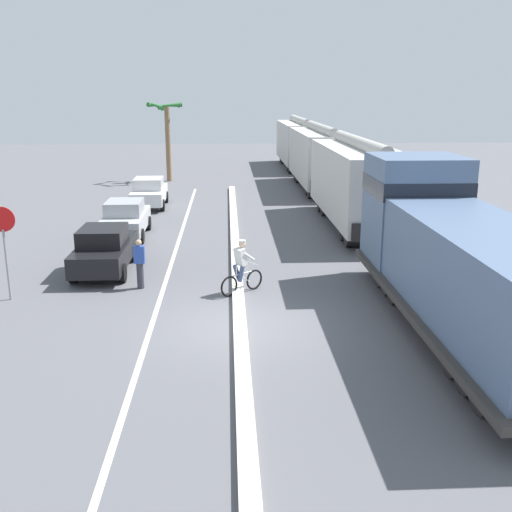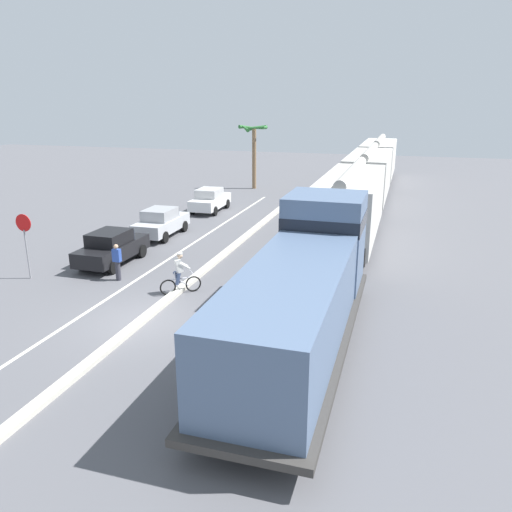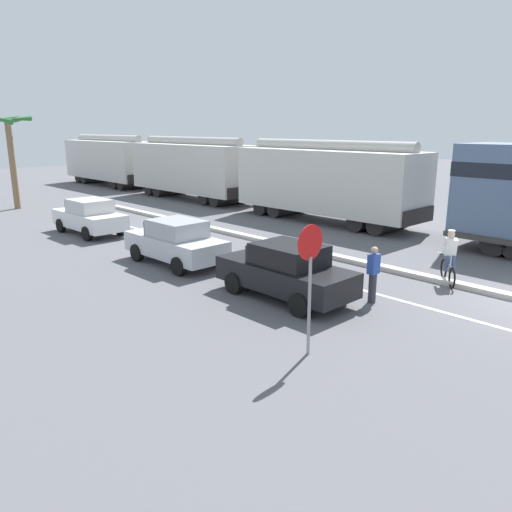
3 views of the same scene
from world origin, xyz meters
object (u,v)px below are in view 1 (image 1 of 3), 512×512
at_px(hopper_car_middle, 320,157).
at_px(pedestrian_by_cars, 140,263).
at_px(parked_car_white, 149,192).
at_px(parked_car_black, 104,249).
at_px(locomotive, 453,259).
at_px(stop_sign, 4,235).
at_px(cyclist, 241,268).
at_px(parked_car_silver, 125,219).
at_px(palm_tree_near, 167,122).
at_px(hopper_car_trailing, 299,143).
at_px(hopper_car_lead, 358,183).

relative_size(hopper_car_middle, pedestrian_by_cars, 6.54).
bearing_deg(parked_car_white, parked_car_black, -90.13).
bearing_deg(parked_car_white, locomotive, -59.76).
bearing_deg(stop_sign, cyclist, 2.09).
height_order(parked_car_silver, cyclist, cyclist).
distance_m(locomotive, stop_sign, 12.94).
height_order(locomotive, hopper_car_middle, locomotive).
distance_m(hopper_car_middle, parked_car_white, 12.03).
distance_m(locomotive, parked_car_white, 20.55).
xyz_separation_m(parked_car_white, palm_tree_near, (0.14, 10.07, 3.33)).
bearing_deg(parked_car_silver, cyclist, -58.33).
bearing_deg(pedestrian_by_cars, hopper_car_trailing, 74.50).
bearing_deg(pedestrian_by_cars, parked_car_white, 95.85).
bearing_deg(parked_car_silver, pedestrian_by_cars, -77.40).
distance_m(parked_car_black, parked_car_white, 12.39).
bearing_deg(locomotive, palm_tree_near, 110.13).
distance_m(parked_car_black, palm_tree_near, 22.71).
xyz_separation_m(parked_car_black, parked_car_silver, (-0.12, 5.29, 0.00)).
xyz_separation_m(hopper_car_middle, hopper_car_trailing, (0.00, 11.60, 0.00)).
distance_m(hopper_car_trailing, pedestrian_by_cars, 33.19).
bearing_deg(parked_car_white, cyclist, -72.53).
bearing_deg(stop_sign, parked_car_black, 50.69).
xyz_separation_m(hopper_car_middle, parked_car_silver, (-10.48, -13.12, -1.26)).
bearing_deg(hopper_car_lead, pedestrian_by_cars, -135.35).
relative_size(parked_car_silver, cyclist, 2.46).
height_order(locomotive, cyclist, locomotive).
height_order(locomotive, parked_car_silver, locomotive).
relative_size(parked_car_white, stop_sign, 1.47).
distance_m(hopper_car_middle, palm_tree_near, 11.16).
height_order(hopper_car_trailing, palm_tree_near, palm_tree_near).
relative_size(parked_car_black, parked_car_silver, 1.00).
relative_size(parked_car_silver, stop_sign, 1.46).
height_order(parked_car_black, stop_sign, stop_sign).
relative_size(parked_car_silver, pedestrian_by_cars, 2.60).
height_order(cyclist, pedestrian_by_cars, cyclist).
distance_m(locomotive, parked_car_black, 11.70).
relative_size(hopper_car_middle, palm_tree_near, 1.89).
distance_m(cyclist, pedestrian_by_cars, 3.31).
xyz_separation_m(parked_car_black, cyclist, (4.74, -2.59, 0.00)).
xyz_separation_m(cyclist, palm_tree_near, (-4.57, 25.05, 3.33)).
height_order(locomotive, hopper_car_trailing, locomotive).
relative_size(locomotive, palm_tree_near, 2.07).
bearing_deg(hopper_car_trailing, stop_sign, -111.12).
distance_m(parked_car_silver, palm_tree_near, 17.49).
distance_m(parked_car_silver, parked_car_white, 7.10).
relative_size(cyclist, stop_sign, 0.60).
bearing_deg(palm_tree_near, hopper_car_lead, -56.92).
relative_size(hopper_car_lead, parked_car_silver, 2.51).
bearing_deg(parked_car_black, hopper_car_trailing, 70.95).
distance_m(parked_car_silver, stop_sign, 8.52).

